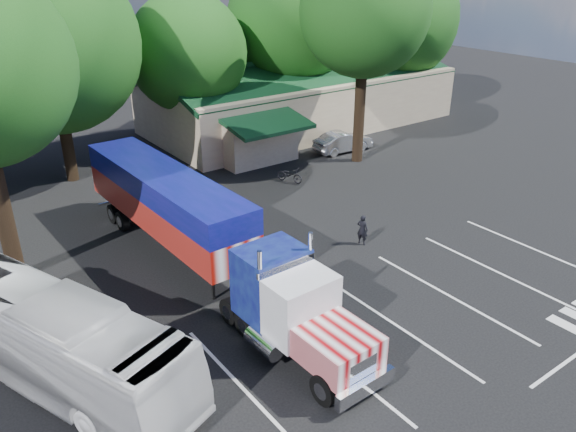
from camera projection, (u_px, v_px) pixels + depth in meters
ground at (297, 260)px, 25.35m from camera, size 120.00×120.00×0.00m
event_hall at (300, 98)px, 44.82m from camera, size 24.20×14.12×5.55m
tree_row_c at (50, 44)px, 31.11m from camera, size 10.00×10.00×13.05m
tree_row_d at (187, 53)px, 37.51m from camera, size 8.00×8.00×10.60m
tree_row_e at (291, 21)px, 42.08m from camera, size 9.60×9.60×12.90m
tree_row_f at (396, 18)px, 46.71m from camera, size 10.40×10.40×13.00m
tree_near_right at (365, 11)px, 33.76m from camera, size 8.00×8.00×13.50m
semi_truck at (193, 223)px, 23.68m from camera, size 3.22×19.07×3.98m
woman at (362, 229)px, 26.51m from camera, size 0.53×0.64×1.50m
bicycle at (290, 175)px, 33.96m from camera, size 1.23×1.84×0.91m
tour_bus at (51, 337)px, 17.71m from camera, size 6.41×11.32×3.10m
silver_sedan at (343, 142)px, 39.17m from camera, size 4.37×1.72×1.42m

